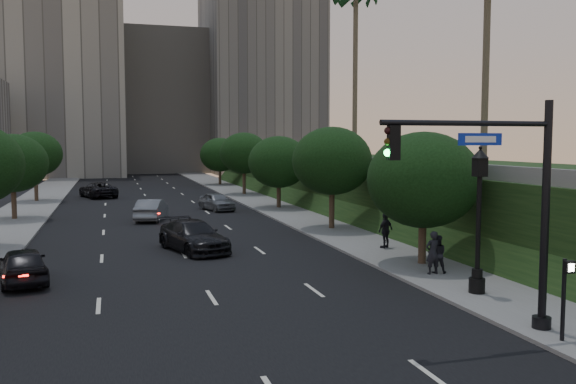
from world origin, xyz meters
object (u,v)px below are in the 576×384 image
object	(u,v)px
sedan_far_left	(98,190)
sedan_far_right	(216,201)
sedan_near_left	(23,265)
sedan_near_right	(193,236)
traffic_signal_mast	(514,214)
pedestrian_a	(433,253)
street_lamp	(478,227)
pedestrian_b	(437,254)
pedestrian_c	(386,230)
sedan_mid_left	(152,210)

from	to	relation	value
sedan_far_left	sedan_far_right	world-z (taller)	sedan_far_left
sedan_near_left	sedan_near_right	size ratio (longest dim) A/B	0.79
traffic_signal_mast	pedestrian_a	distance (m)	8.26
sedan_far_right	street_lamp	bearing A→B (deg)	-96.49
pedestrian_a	sedan_far_right	bearing A→B (deg)	-84.50
pedestrian_b	sedan_far_left	bearing A→B (deg)	-47.32
sedan_near_right	sedan_far_right	xyz separation A→B (m)	(4.36, 18.53, -0.05)
sedan_near_left	sedan_far_right	world-z (taller)	sedan_far_right
sedan_far_left	pedestrian_c	distance (m)	39.18
sedan_near_left	sedan_mid_left	bearing A→B (deg)	-119.50
sedan_near_right	pedestrian_c	distance (m)	10.16
pedestrian_a	pedestrian_b	world-z (taller)	pedestrian_a
sedan_near_right	pedestrian_a	bearing A→B (deg)	-61.83
traffic_signal_mast	pedestrian_b	size ratio (longest dim) A/B	4.27
sedan_far_left	sedan_near_right	world-z (taller)	sedan_near_right
sedan_mid_left	sedan_far_left	size ratio (longest dim) A/B	0.83
traffic_signal_mast	sedan_far_right	bearing A→B (deg)	94.64
pedestrian_a	pedestrian_c	size ratio (longest dim) A/B	0.98
sedan_far_left	pedestrian_a	distance (m)	44.87
sedan_near_right	sedan_far_right	world-z (taller)	sedan_near_right
traffic_signal_mast	pedestrian_c	size ratio (longest dim) A/B	3.74
sedan_near_right	pedestrian_b	distance (m)	12.87
street_lamp	sedan_near_left	world-z (taller)	street_lamp
pedestrian_a	traffic_signal_mast	bearing A→B (deg)	73.23
sedan_near_right	sedan_far_right	bearing A→B (deg)	60.27
sedan_mid_left	pedestrian_b	xyz separation A→B (m)	(10.54, -22.32, 0.18)
traffic_signal_mast	sedan_near_left	size ratio (longest dim) A/B	1.59
street_lamp	sedan_far_right	world-z (taller)	street_lamp
sedan_mid_left	pedestrian_a	bearing A→B (deg)	129.35
sedan_far_left	pedestrian_c	size ratio (longest dim) A/B	3.08
sedan_far_left	sedan_near_left	bearing A→B (deg)	68.80
traffic_signal_mast	sedan_far_left	size ratio (longest dim) A/B	1.21
traffic_signal_mast	street_lamp	bearing A→B (deg)	68.47
sedan_near_right	pedestrian_a	world-z (taller)	pedestrian_a
traffic_signal_mast	sedan_far_right	xyz separation A→B (m)	(-2.86, 35.25, -2.92)
sedan_near_right	sedan_far_right	size ratio (longest dim) A/B	1.25
sedan_near_left	sedan_far_right	xyz separation A→B (m)	(11.99, 23.85, 0.01)
street_lamp	sedan_near_right	distance (m)	15.39
traffic_signal_mast	pedestrian_a	xyz separation A→B (m)	(1.74, 7.65, -2.60)
traffic_signal_mast	pedestrian_a	size ratio (longest dim) A/B	3.80
sedan_near_right	sedan_near_left	bearing A→B (deg)	-161.56
sedan_near_left	sedan_far_right	distance (m)	26.69
pedestrian_c	sedan_mid_left	bearing A→B (deg)	-82.74
street_lamp	pedestrian_a	world-z (taller)	street_lamp
pedestrian_c	sedan_near_right	bearing A→B (deg)	-42.61
pedestrian_c	pedestrian_b	bearing A→B (deg)	57.68
pedestrian_b	sedan_far_right	bearing A→B (deg)	-56.30
street_lamp	sedan_far_left	bearing A→B (deg)	107.36
sedan_far_left	pedestrian_a	xyz separation A→B (m)	(14.36, -42.51, 0.27)
street_lamp	sedan_mid_left	world-z (taller)	street_lamp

